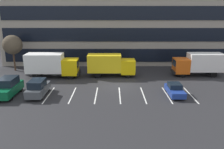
{
  "coord_description": "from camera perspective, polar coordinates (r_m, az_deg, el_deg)",
  "views": [
    {
      "loc": [
        -0.92,
        -28.44,
        9.68
      ],
      "look_at": [
        -1.01,
        0.84,
        1.4
      ],
      "focal_mm": 36.65,
      "sensor_mm": 36.0,
      "label": 1
    }
  ],
  "objects": [
    {
      "name": "box_truck_orange",
      "position": [
        36.97,
        21.06,
        2.63
      ],
      "size": [
        7.41,
        2.45,
        3.43
      ],
      "color": "#D85914",
      "rests_on": "ground_plane"
    },
    {
      "name": "suv_forest",
      "position": [
        29.24,
        -24.37,
        -2.88
      ],
      "size": [
        2.0,
        4.71,
        2.13
      ],
      "color": "#0C5933",
      "rests_on": "ground_plane"
    },
    {
      "name": "box_truck_yellow_all",
      "position": [
        34.2,
        -0.21,
        2.6
      ],
      "size": [
        7.18,
        2.38,
        3.33
      ],
      "color": "yellow",
      "rests_on": "ground_plane"
    },
    {
      "name": "office_building",
      "position": [
        46.47,
        1.34,
        12.73
      ],
      "size": [
        41.07,
        13.59,
        14.4
      ],
      "color": "gray",
      "rests_on": "ground_plane"
    },
    {
      "name": "bare_tree",
      "position": [
        40.47,
        -23.41,
        6.8
      ],
      "size": [
        3.11,
        3.11,
        5.84
      ],
      "color": "#473323",
      "rests_on": "ground_plane"
    },
    {
      "name": "box_truck_yellow",
      "position": [
        34.81,
        -14.69,
        2.53
      ],
      "size": [
        7.68,
        2.54,
        3.56
      ],
      "color": "yellow",
      "rests_on": "ground_plane"
    },
    {
      "name": "suv_charcoal",
      "position": [
        28.02,
        -17.83,
        -3.19
      ],
      "size": [
        1.81,
        4.27,
        1.93
      ],
      "color": "#474C51",
      "rests_on": "ground_plane"
    },
    {
      "name": "lot_markings",
      "position": [
        27.12,
        2.12,
        -5.12
      ],
      "size": [
        16.94,
        5.4,
        0.01
      ],
      "color": "silver",
      "rests_on": "ground_plane"
    },
    {
      "name": "sedan_navy",
      "position": [
        27.9,
        15.55,
        -3.68
      ],
      "size": [
        1.63,
        3.88,
        1.39
      ],
      "color": "navy",
      "rests_on": "ground_plane"
    },
    {
      "name": "ground_plane",
      "position": [
        30.06,
        1.92,
        -3.0
      ],
      "size": [
        120.0,
        120.0,
        0.0
      ],
      "primitive_type": "plane",
      "color": "#262628"
    }
  ]
}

